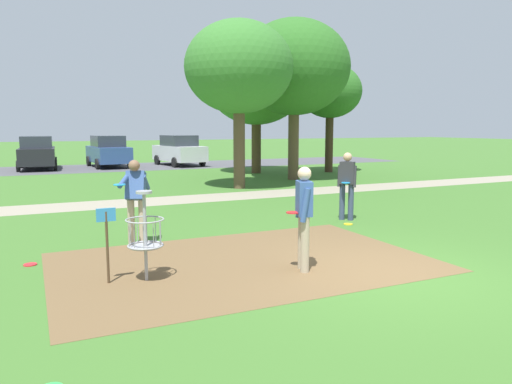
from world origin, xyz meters
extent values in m
plane|color=#3D6B28|center=(0.00, 0.00, 0.00)|extent=(160.00, 160.00, 0.00)
cube|color=brown|center=(-1.89, 1.69, 0.00)|extent=(6.38, 4.21, 0.01)
cylinder|color=#9E9EA3|center=(-3.64, 1.40, 0.68)|extent=(0.05, 0.05, 1.35)
cylinder|color=#9E9EA3|center=(-3.64, 1.40, 1.37)|extent=(0.24, 0.24, 0.04)
torus|color=#9E9EA3|center=(-3.64, 1.40, 0.95)|extent=(0.58, 0.58, 0.02)
torus|color=#9E9EA3|center=(-3.64, 1.40, 0.55)|extent=(0.55, 0.55, 0.03)
cylinder|color=#9E9EA3|center=(-3.64, 1.40, 0.53)|extent=(0.48, 0.48, 0.02)
cylinder|color=gray|center=(-3.40, 1.40, 0.75)|extent=(0.01, 0.01, 0.40)
cylinder|color=gray|center=(-3.45, 1.54, 0.75)|extent=(0.01, 0.01, 0.40)
cylinder|color=gray|center=(-3.57, 1.63, 0.75)|extent=(0.01, 0.01, 0.40)
cylinder|color=gray|center=(-3.71, 1.63, 0.75)|extent=(0.01, 0.01, 0.40)
cylinder|color=gray|center=(-3.83, 1.54, 0.75)|extent=(0.01, 0.01, 0.40)
cylinder|color=gray|center=(-3.88, 1.40, 0.75)|extent=(0.01, 0.01, 0.40)
cylinder|color=gray|center=(-3.83, 1.26, 0.75)|extent=(0.01, 0.01, 0.40)
cylinder|color=gray|center=(-3.71, 1.18, 0.75)|extent=(0.01, 0.01, 0.40)
cylinder|color=gray|center=(-3.57, 1.18, 0.75)|extent=(0.01, 0.01, 0.40)
cylinder|color=gray|center=(-3.45, 1.26, 0.75)|extent=(0.01, 0.01, 0.40)
cylinder|color=#4C3823|center=(-4.19, 1.50, 0.55)|extent=(0.04, 0.04, 1.10)
cube|color=#3384C6|center=(-4.19, 1.50, 1.05)|extent=(0.28, 0.03, 0.20)
cylinder|color=tan|center=(-3.22, 3.66, 0.46)|extent=(0.14, 0.14, 0.92)
cylinder|color=tan|center=(-3.42, 3.75, 0.46)|extent=(0.14, 0.14, 0.92)
cube|color=#385693|center=(-3.32, 3.70, 1.20)|extent=(0.48, 0.49, 0.60)
sphere|color=brown|center=(-3.34, 3.65, 1.60)|extent=(0.22, 0.22, 0.22)
cylinder|color=#385693|center=(-3.59, 3.49, 1.32)|extent=(0.32, 0.57, 0.21)
cylinder|color=#1E93DB|center=(-3.70, 3.24, 1.29)|extent=(0.22, 0.22, 0.02)
cylinder|color=#385693|center=(-3.10, 3.80, 1.25)|extent=(0.27, 0.47, 0.37)
cylinder|color=tan|center=(-1.22, 0.73, 0.46)|extent=(0.14, 0.14, 0.92)
cylinder|color=tan|center=(-1.15, 0.94, 0.46)|extent=(0.14, 0.14, 0.92)
cube|color=#385693|center=(-1.19, 0.83, 1.20)|extent=(0.32, 0.41, 0.56)
sphere|color=beige|center=(-1.19, 0.83, 1.60)|extent=(0.22, 0.22, 0.22)
cylinder|color=#385693|center=(-1.27, 0.66, 1.12)|extent=(0.18, 0.14, 0.55)
cylinder|color=#385693|center=(-1.15, 1.02, 1.12)|extent=(0.18, 0.14, 0.55)
cylinder|color=red|center=(-1.36, 0.89, 0.97)|extent=(0.22, 0.22, 0.02)
cylinder|color=#384260|center=(2.11, 4.06, 0.46)|extent=(0.14, 0.14, 0.92)
cylinder|color=#384260|center=(1.95, 4.22, 0.46)|extent=(0.14, 0.14, 0.92)
cube|color=#2D2D33|center=(2.03, 4.14, 1.20)|extent=(0.41, 0.41, 0.56)
sphere|color=tan|center=(2.03, 4.14, 1.60)|extent=(0.22, 0.22, 0.22)
cylinder|color=#2D2D33|center=(2.15, 3.99, 1.12)|extent=(0.18, 0.18, 0.55)
cylinder|color=#2D2D33|center=(1.88, 4.26, 1.12)|extent=(0.18, 0.18, 0.55)
cylinder|color=#1E93DB|center=(1.90, 4.02, 0.97)|extent=(0.22, 0.22, 0.02)
cylinder|color=gold|center=(1.72, 3.63, 0.01)|extent=(0.22, 0.22, 0.02)
cylinder|color=red|center=(-5.27, 3.07, 0.01)|extent=(0.22, 0.22, 0.02)
cylinder|color=brown|center=(5.51, 13.06, 1.55)|extent=(0.48, 0.48, 3.10)
ellipsoid|color=#2D6623|center=(5.51, 13.06, 4.93)|extent=(4.88, 4.88, 4.15)
cylinder|color=brown|center=(2.08, 11.19, 1.52)|extent=(0.44, 0.44, 3.04)
ellipsoid|color=#38752D|center=(2.08, 11.19, 4.56)|extent=(4.07, 4.07, 3.46)
cylinder|color=#422D1E|center=(8.96, 15.42, 1.48)|extent=(0.41, 0.41, 2.96)
ellipsoid|color=#2D6623|center=(8.96, 15.42, 4.17)|extent=(3.24, 3.24, 2.75)
cylinder|color=#4C3823|center=(5.30, 16.54, 1.35)|extent=(0.48, 0.48, 2.70)
ellipsoid|color=#428433|center=(5.30, 16.54, 4.57)|extent=(4.99, 4.99, 4.24)
cube|color=#4C4C51|center=(0.00, 23.15, 0.00)|extent=(36.00, 6.00, 0.01)
cube|color=black|center=(-4.82, 23.66, 0.75)|extent=(2.00, 4.28, 0.90)
cube|color=#2D333D|center=(-4.82, 23.66, 1.52)|extent=(1.69, 2.26, 0.64)
cylinder|color=black|center=(-5.65, 25.00, 0.30)|extent=(0.21, 0.61, 0.60)
cylinder|color=black|center=(-3.86, 24.92, 0.30)|extent=(0.21, 0.61, 0.60)
cylinder|color=black|center=(-5.78, 22.40, 0.30)|extent=(0.21, 0.61, 0.60)
cylinder|color=black|center=(-3.98, 22.31, 0.30)|extent=(0.21, 0.61, 0.60)
cube|color=#2D4784|center=(-1.01, 23.57, 0.75)|extent=(2.12, 4.33, 0.90)
cube|color=#2D333D|center=(-1.01, 23.57, 1.52)|extent=(1.75, 2.30, 0.64)
cylinder|color=black|center=(-2.01, 24.80, 0.30)|extent=(0.23, 0.61, 0.60)
cylinder|color=black|center=(-0.21, 24.94, 0.30)|extent=(0.23, 0.61, 0.60)
cylinder|color=black|center=(-1.81, 22.20, 0.30)|extent=(0.23, 0.61, 0.60)
cylinder|color=black|center=(-0.01, 22.34, 0.30)|extent=(0.23, 0.61, 0.60)
cube|color=silver|center=(3.10, 23.00, 0.75)|extent=(2.44, 4.43, 0.90)
cube|color=#2D333D|center=(3.10, 23.00, 1.52)|extent=(1.91, 2.41, 0.64)
cylinder|color=black|center=(2.01, 24.15, 0.30)|extent=(0.27, 0.62, 0.60)
cylinder|color=black|center=(3.78, 24.43, 0.30)|extent=(0.27, 0.62, 0.60)
cylinder|color=black|center=(2.42, 21.57, 0.30)|extent=(0.27, 0.62, 0.60)
cylinder|color=black|center=(4.20, 21.86, 0.30)|extent=(0.27, 0.62, 0.60)
cube|color=gray|center=(0.00, 9.27, 0.00)|extent=(40.00, 1.78, 0.00)
camera|label=1|loc=(-5.15, -5.83, 2.34)|focal=33.91mm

